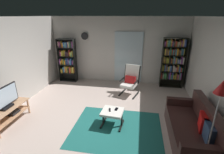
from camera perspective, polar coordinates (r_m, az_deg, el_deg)
name	(u,v)px	position (r m, az deg, el deg)	size (l,w,h in m)	color
ground_plane	(102,120)	(4.62, -3.41, -14.42)	(7.02, 7.02, 0.00)	#C4AEA4
wall_back	(118,51)	(6.79, 1.95, 8.99)	(5.60, 0.06, 2.60)	beige
wall_left	(2,68)	(5.33, -33.33, 2.45)	(0.06, 6.00, 2.60)	beige
wall_right	(223,81)	(4.31, 33.72, -1.23)	(0.06, 6.00, 2.60)	beige
glass_door_panel	(128,57)	(6.73, 5.56, 6.63)	(1.10, 0.01, 2.00)	silver
area_rug	(117,128)	(4.32, 1.64, -17.12)	(2.17, 1.75, 0.01)	#1E645F
tv_stand	(8,113)	(5.08, -31.80, -10.29)	(0.47, 1.18, 0.46)	tan
television	(4,99)	(4.89, -32.84, -6.18)	(0.20, 0.86, 0.55)	black
bookshelf_near_tv	(68,59)	(7.15, -14.91, 6.07)	(0.70, 0.30, 1.77)	black
bookshelf_near_sofa	(173,61)	(6.68, 20.00, 5.07)	(0.84, 0.30, 1.87)	black
leather_sofa	(194,129)	(4.19, 26.01, -15.73)	(0.82, 1.86, 0.85)	#3A201E
lounge_armchair	(131,79)	(5.86, 6.32, -0.77)	(0.72, 0.78, 1.02)	black
ottoman	(112,113)	(4.26, 0.12, -12.26)	(0.56, 0.52, 0.41)	white
tv_remote	(110,110)	(4.24, -0.75, -11.13)	(0.04, 0.14, 0.02)	black
cell_phone	(116,109)	(4.28, 1.50, -10.85)	(0.07, 0.14, 0.01)	black
floor_lamp_by_sofa	(220,96)	(3.15, 32.91, -5.59)	(0.23, 0.23, 1.71)	#A5A5AD
wall_clock	(85,36)	(6.93, -9.28, 13.59)	(0.29, 0.03, 0.29)	silver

